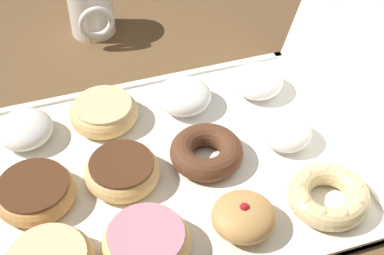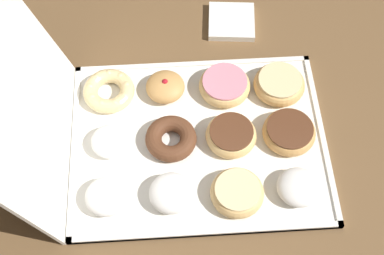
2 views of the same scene
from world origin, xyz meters
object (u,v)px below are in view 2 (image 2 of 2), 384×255
powdered_filled_donut_0 (298,187)px  chocolate_cake_ring_donut_7 (171,138)px  powdered_filled_donut_10 (110,140)px  donut_box (199,142)px  powdered_filled_donut_6 (171,193)px  pink_frosted_donut_5 (225,85)px  napkin_stack (232,22)px  powdered_filled_donut_9 (107,196)px  jelly_filled_donut_8 (165,87)px  chocolate_frosted_donut_1 (289,131)px  cruller_donut_11 (109,91)px  chocolate_frosted_donut_4 (231,133)px  glazed_ring_donut_3 (237,193)px  glazed_ring_donut_2 (279,84)px

powdered_filled_donut_0 → chocolate_cake_ring_donut_7: bearing=62.7°
powdered_filled_donut_0 → powdered_filled_donut_10: powdered_filled_donut_0 is taller
donut_box → powdered_filled_donut_6: size_ratio=6.09×
pink_frosted_donut_5 → napkin_stack: (0.21, -0.04, -0.02)m
chocolate_cake_ring_donut_7 → powdered_filled_donut_9: size_ratio=1.28×
powdered_filled_donut_10 → napkin_stack: bearing=-41.6°
powdered_filled_donut_0 → pink_frosted_donut_5: 0.29m
pink_frosted_donut_5 → chocolate_cake_ring_donut_7: size_ratio=1.06×
jelly_filled_donut_8 → napkin_stack: (0.21, -0.17, -0.02)m
jelly_filled_donut_8 → powdered_filled_donut_10: size_ratio=1.08×
chocolate_frosted_donut_1 → powdered_filled_donut_6: (-0.13, 0.26, 0.00)m
donut_box → powdered_filled_donut_0: powdered_filled_donut_0 is taller
powdered_filled_donut_0 → cruller_donut_11: 0.48m
chocolate_frosted_donut_1 → powdered_filled_donut_6: 0.30m
chocolate_frosted_donut_1 → cruller_donut_11: size_ratio=0.99×
powdered_filled_donut_6 → napkin_stack: powdered_filled_donut_6 is taller
powdered_filled_donut_10 → jelly_filled_donut_8: bearing=-43.2°
napkin_stack → jelly_filled_donut_8: bearing=139.6°
jelly_filled_donut_8 → cruller_donut_11: 0.13m
chocolate_frosted_donut_1 → chocolate_cake_ring_donut_7: bearing=90.5°
chocolate_frosted_donut_4 → powdered_filled_donut_6: size_ratio=1.22×
chocolate_frosted_donut_1 → glazed_ring_donut_3: 0.19m
chocolate_frosted_donut_1 → powdered_filled_donut_6: size_ratio=1.27×
jelly_filled_donut_8 → glazed_ring_donut_3: bearing=-152.9°
jelly_filled_donut_8 → powdered_filled_donut_6: bearing=-179.3°
powdered_filled_donut_0 → chocolate_frosted_donut_1: (0.14, -0.00, -0.00)m
chocolate_cake_ring_donut_7 → cruller_donut_11: (0.13, 0.14, -0.00)m
powdered_filled_donut_0 → powdered_filled_donut_9: (0.00, 0.39, 0.00)m
glazed_ring_donut_3 → powdered_filled_donut_9: 0.27m
cruller_donut_11 → napkin_stack: bearing=-56.0°
chocolate_frosted_donut_1 → chocolate_frosted_donut_4: size_ratio=1.05×
glazed_ring_donut_3 → napkin_stack: glazed_ring_donut_3 is taller
donut_box → napkin_stack: 0.36m
powdered_filled_donut_0 → cruller_donut_11: powdered_filled_donut_0 is taller
chocolate_frosted_donut_1 → chocolate_frosted_donut_4: (0.00, 0.13, 0.00)m
powdered_filled_donut_10 → cruller_donut_11: 0.13m
powdered_filled_donut_6 → jelly_filled_donut_8: jelly_filled_donut_8 is taller
glazed_ring_donut_2 → chocolate_frosted_donut_4: size_ratio=1.06×
chocolate_frosted_donut_1 → powdered_filled_donut_9: size_ratio=1.33×
chocolate_frosted_donut_1 → jelly_filled_donut_8: 0.30m
glazed_ring_donut_2 → napkin_stack: glazed_ring_donut_2 is taller
chocolate_frosted_donut_1 → pink_frosted_donut_5: size_ratio=0.99×
donut_box → chocolate_frosted_donut_4: (0.00, -0.07, 0.02)m
chocolate_frosted_donut_1 → jelly_filled_donut_8: jelly_filled_donut_8 is taller
powdered_filled_donut_0 → glazed_ring_donut_3: bearing=91.4°
powdered_filled_donut_10 → napkin_stack: powdered_filled_donut_10 is taller
napkin_stack → cruller_donut_11: bearing=124.0°
powdered_filled_donut_9 → powdered_filled_donut_10: powdered_filled_donut_9 is taller
donut_box → chocolate_frosted_donut_1: size_ratio=4.78×
powdered_filled_donut_0 → chocolate_cake_ring_donut_7: powdered_filled_donut_0 is taller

